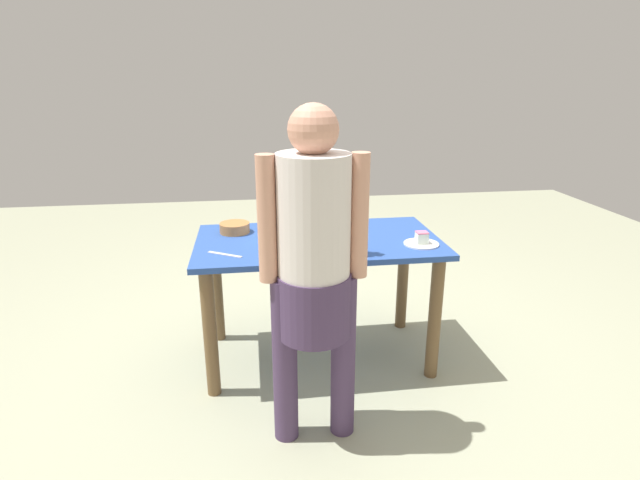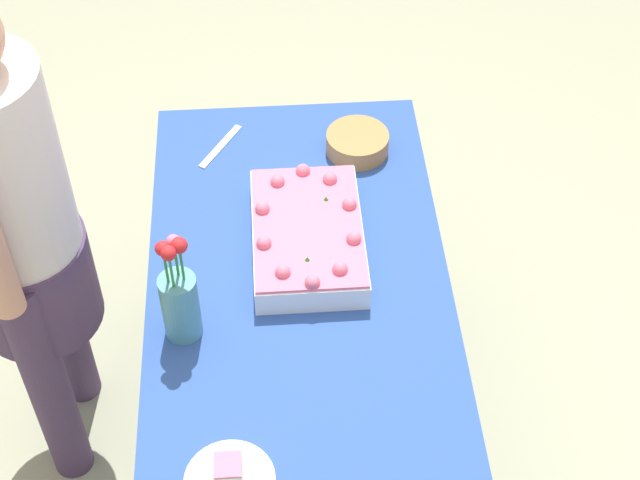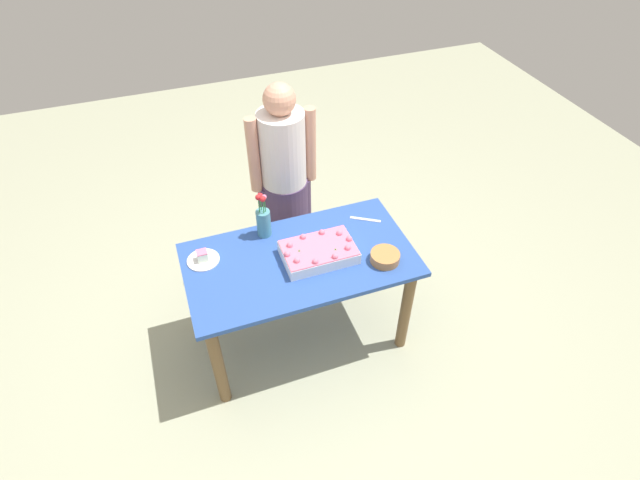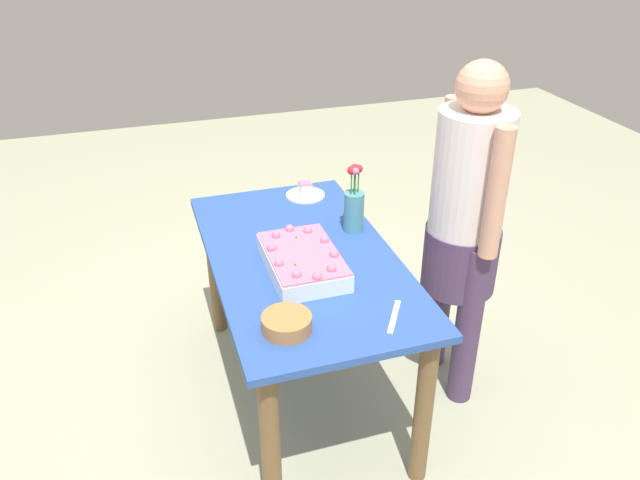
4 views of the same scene
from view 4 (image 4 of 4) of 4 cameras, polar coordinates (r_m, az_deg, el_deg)
The scene contains 8 objects.
ground_plane at distance 2.96m, azimuth -1.44°, elevation -13.59°, with size 8.00×8.00×0.00m, color #A3A688.
dining_table at distance 2.59m, azimuth -1.60°, elevation -3.89°, with size 1.33×0.73×0.73m.
sheet_cake at distance 2.41m, azimuth -1.59°, elevation -1.90°, with size 0.42×0.27×0.10m.
serving_plate_with_slice at distance 3.01m, azimuth -1.35°, elevation 4.38°, with size 0.19×0.19×0.07m.
cake_knife at distance 2.19m, azimuth 6.79°, elevation -6.96°, with size 0.19×0.02×0.00m, color silver.
flower_vase at distance 2.66m, azimuth 3.13°, elevation 3.02°, with size 0.09×0.09×0.30m.
fruit_bowl at distance 2.10m, azimuth -3.06°, elevation -7.61°, with size 0.17×0.17×0.06m, color #B0763F.
person_standing at distance 2.61m, azimuth 13.15°, elevation 2.06°, with size 0.45×0.31×1.49m.
Camera 4 is at (-2.08, 0.58, 2.02)m, focal length 35.00 mm.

